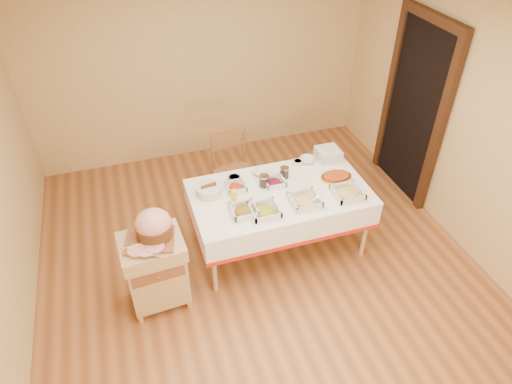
% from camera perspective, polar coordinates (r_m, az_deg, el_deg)
% --- Properties ---
extents(room_shell, '(5.00, 5.00, 5.00)m').
position_cam_1_polar(room_shell, '(4.04, 0.74, 2.87)').
color(room_shell, '#985A2F').
rests_on(room_shell, ground).
extents(doorway, '(0.09, 1.10, 2.20)m').
position_cam_1_polar(doorway, '(5.77, 19.22, 9.94)').
color(doorway, black).
rests_on(doorway, ground).
extents(dining_table, '(1.82, 1.02, 0.76)m').
position_cam_1_polar(dining_table, '(4.77, 2.94, -1.45)').
color(dining_table, tan).
rests_on(dining_table, ground).
extents(butcher_cart, '(0.59, 0.50, 0.80)m').
position_cam_1_polar(butcher_cart, '(4.40, -12.45, -9.30)').
color(butcher_cart, tan).
rests_on(butcher_cart, ground).
extents(dining_chair, '(0.50, 0.48, 1.02)m').
position_cam_1_polar(dining_chair, '(5.36, -2.79, 2.59)').
color(dining_chair, brown).
rests_on(dining_chair, ground).
extents(ham_on_board, '(0.45, 0.43, 0.30)m').
position_cam_1_polar(ham_on_board, '(4.10, -12.76, -4.31)').
color(ham_on_board, brown).
rests_on(ham_on_board, butcher_cart).
extents(serving_dish_a, '(0.25, 0.25, 0.11)m').
position_cam_1_polar(serving_dish_a, '(4.37, -1.52, -2.36)').
color(serving_dish_a, silver).
rests_on(serving_dish_a, dining_table).
extents(serving_dish_b, '(0.27, 0.27, 0.11)m').
position_cam_1_polar(serving_dish_b, '(4.37, 1.08, -2.38)').
color(serving_dish_b, silver).
rests_on(serving_dish_b, dining_table).
extents(serving_dish_c, '(0.28, 0.28, 0.12)m').
position_cam_1_polar(serving_dish_c, '(4.51, 6.12, -1.07)').
color(serving_dish_c, silver).
rests_on(serving_dish_c, dining_table).
extents(serving_dish_d, '(0.28, 0.28, 0.11)m').
position_cam_1_polar(serving_dish_d, '(4.68, 11.37, -0.13)').
color(serving_dish_d, silver).
rests_on(serving_dish_d, dining_table).
extents(serving_dish_e, '(0.20, 0.19, 0.09)m').
position_cam_1_polar(serving_dish_e, '(4.68, -2.51, 0.62)').
color(serving_dish_e, silver).
rests_on(serving_dish_e, dining_table).
extents(serving_dish_f, '(0.21, 0.20, 0.10)m').
position_cam_1_polar(serving_dish_f, '(4.74, 2.33, 1.23)').
color(serving_dish_f, silver).
rests_on(serving_dish_f, dining_table).
extents(small_bowl_left, '(0.12, 0.12, 0.06)m').
position_cam_1_polar(small_bowl_left, '(4.69, -5.63, 0.61)').
color(small_bowl_left, silver).
rests_on(small_bowl_left, dining_table).
extents(small_bowl_mid, '(0.13, 0.13, 0.05)m').
position_cam_1_polar(small_bowl_mid, '(4.79, -2.73, 1.68)').
color(small_bowl_mid, navy).
rests_on(small_bowl_mid, dining_table).
extents(small_bowl_right, '(0.10, 0.10, 0.05)m').
position_cam_1_polar(small_bowl_right, '(5.06, 5.23, 3.71)').
color(small_bowl_right, silver).
rests_on(small_bowl_right, dining_table).
extents(bowl_white_imported, '(0.22, 0.22, 0.04)m').
position_cam_1_polar(bowl_white_imported, '(4.89, 0.59, 2.43)').
color(bowl_white_imported, silver).
rests_on(bowl_white_imported, dining_table).
extents(bowl_small_imported, '(0.19, 0.19, 0.05)m').
position_cam_1_polar(bowl_small_imported, '(5.12, 6.45, 4.01)').
color(bowl_small_imported, silver).
rests_on(bowl_small_imported, dining_table).
extents(preserve_jar_left, '(0.10, 0.10, 0.13)m').
position_cam_1_polar(preserve_jar_left, '(4.70, 1.00, 1.34)').
color(preserve_jar_left, silver).
rests_on(preserve_jar_left, dining_table).
extents(preserve_jar_right, '(0.10, 0.10, 0.13)m').
position_cam_1_polar(preserve_jar_right, '(4.84, 3.57, 2.39)').
color(preserve_jar_right, silver).
rests_on(preserve_jar_right, dining_table).
extents(mustard_bottle, '(0.06, 0.06, 0.18)m').
position_cam_1_polar(mustard_bottle, '(4.48, -2.78, -0.48)').
color(mustard_bottle, yellow).
rests_on(mustard_bottle, dining_table).
extents(bread_basket, '(0.26, 0.26, 0.12)m').
position_cam_1_polar(bread_basket, '(4.62, -5.90, 0.21)').
color(bread_basket, beige).
rests_on(bread_basket, dining_table).
extents(plate_stack, '(0.25, 0.25, 0.12)m').
position_cam_1_polar(plate_stack, '(5.18, 9.00, 4.70)').
color(plate_stack, silver).
rests_on(plate_stack, dining_table).
extents(brass_platter, '(0.33, 0.24, 0.04)m').
position_cam_1_polar(brass_platter, '(4.91, 9.99, 1.88)').
color(brass_platter, gold).
rests_on(brass_platter, dining_table).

